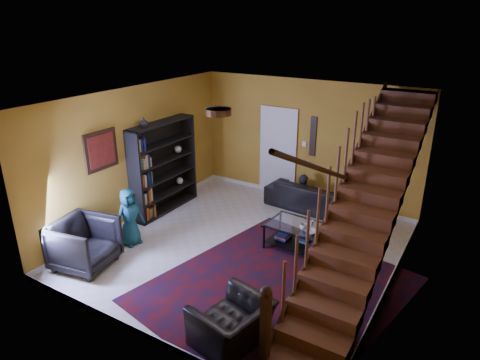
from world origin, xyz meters
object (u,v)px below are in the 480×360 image
object	(u,v)px
sofa	(313,196)
armchair_right	(232,324)
armchair_left	(84,244)
bookshelf	(164,169)
coffee_table	(302,236)

from	to	relation	value
sofa	armchair_right	world-z (taller)	armchair_right
sofa	armchair_left	bearing A→B (deg)	64.40
armchair_left	armchair_right	world-z (taller)	armchair_left
armchair_left	sofa	bearing A→B (deg)	-41.17
sofa	armchair_left	distance (m)	4.90
bookshelf	armchair_left	world-z (taller)	bookshelf
coffee_table	armchair_right	bearing A→B (deg)	-86.03
sofa	coffee_table	world-z (taller)	sofa
bookshelf	coffee_table	bearing A→B (deg)	-1.41
bookshelf	armchair_right	size ratio (longest dim) A/B	2.09
bookshelf	armchair_left	distance (m)	2.61
sofa	bookshelf	bearing A→B (deg)	35.71
sofa	armchair_left	xyz separation A→B (m)	(-2.46, -4.23, 0.13)
armchair_left	armchair_right	distance (m)	3.17
bookshelf	armchair_right	bearing A→B (deg)	-38.66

